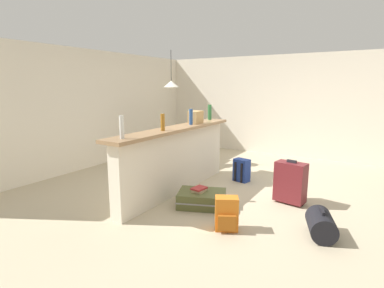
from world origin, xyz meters
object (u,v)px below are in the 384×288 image
at_px(bottle_green, 210,112).
at_px(dining_table, 172,135).
at_px(backpack_blue, 242,170).
at_px(grocery_bag, 196,117).
at_px(backpack_orange, 227,214).
at_px(bottle_blue, 191,117).
at_px(book_stack, 199,189).
at_px(dining_chair_near_partition, 193,143).
at_px(duffel_bag_black, 321,224).
at_px(bottle_white, 122,127).
at_px(suitcase_upright_maroon, 290,182).
at_px(pendant_lamp, 171,84).
at_px(bottle_amber, 163,122).
at_px(suitcase_flat_olive, 202,199).

relative_size(bottle_green, dining_table, 0.27).
distance_m(dining_table, backpack_blue, 1.99).
distance_m(grocery_bag, dining_table, 1.59).
bearing_deg(backpack_orange, bottle_blue, 45.78).
bearing_deg(book_stack, backpack_orange, -126.28).
relative_size(dining_chair_near_partition, duffel_bag_black, 1.69).
bearing_deg(bottle_white, suitcase_upright_maroon, -45.23).
distance_m(pendant_lamp, duffel_bag_black, 4.28).
relative_size(dining_table, suitcase_upright_maroon, 1.64).
bearing_deg(grocery_bag, dining_chair_near_partition, 33.59).
height_order(dining_table, dining_chair_near_partition, dining_chair_near_partition).
bearing_deg(dining_chair_near_partition, backpack_orange, -140.98).
xyz_separation_m(grocery_bag, pendant_lamp, (0.88, 1.14, 0.59)).
height_order(bottle_amber, duffel_bag_black, bottle_amber).
xyz_separation_m(dining_table, duffel_bag_black, (-1.95, -3.50, -0.50)).
bearing_deg(book_stack, pendant_lamp, 44.20).
xyz_separation_m(dining_table, backpack_blue, (-0.45, -1.89, -0.44)).
bearing_deg(bottle_amber, book_stack, -83.10).
xyz_separation_m(bottle_white, suitcase_upright_maroon, (1.71, -1.72, -0.90)).
bearing_deg(backpack_orange, book_stack, 53.72).
distance_m(bottle_white, book_stack, 1.47).
bearing_deg(bottle_green, suitcase_upright_maroon, -113.65).
height_order(bottle_blue, book_stack, bottle_blue).
distance_m(bottle_amber, backpack_blue, 1.94).
bearing_deg(bottle_white, suitcase_flat_olive, -35.61).
bearing_deg(suitcase_upright_maroon, pendant_lamp, 70.37).
xyz_separation_m(bottle_green, dining_chair_near_partition, (0.29, 0.56, -0.72)).
bearing_deg(grocery_bag, bottle_green, 5.06).
height_order(grocery_bag, dining_table, grocery_bag).
xyz_separation_m(grocery_bag, duffel_bag_black, (-1.02, -2.33, -1.05)).
bearing_deg(backpack_orange, pendant_lamp, 46.52).
bearing_deg(pendant_lamp, backpack_orange, -133.48).
distance_m(dining_chair_near_partition, suitcase_flat_olive, 2.31).
xyz_separation_m(backpack_blue, suitcase_upright_maroon, (-0.63, -1.03, 0.13)).
distance_m(grocery_bag, suitcase_upright_maroon, 1.96).
height_order(backpack_orange, book_stack, backpack_orange).
bearing_deg(pendant_lamp, suitcase_upright_maroon, -109.63).
height_order(suitcase_upright_maroon, book_stack, suitcase_upright_maroon).
bearing_deg(bottle_white, grocery_bag, 0.82).
relative_size(bottle_blue, backpack_blue, 0.64).
bearing_deg(bottle_blue, suitcase_upright_maroon, -88.51).
distance_m(bottle_white, dining_table, 3.09).
distance_m(suitcase_flat_olive, suitcase_upright_maroon, 1.35).
bearing_deg(pendant_lamp, duffel_bag_black, -118.69).
height_order(bottle_amber, grocery_bag, bottle_amber).
bearing_deg(backpack_blue, pendant_lamp, 77.84).
xyz_separation_m(pendant_lamp, suitcase_upright_maroon, (-1.03, -2.89, -1.46)).
bearing_deg(duffel_bag_black, dining_table, 60.91).
bearing_deg(bottle_white, backpack_blue, -16.48).
relative_size(bottle_white, dining_table, 0.27).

